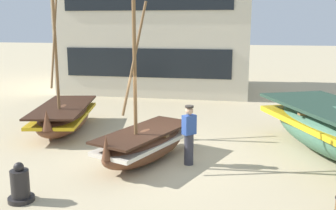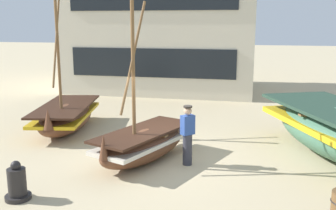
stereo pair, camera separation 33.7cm
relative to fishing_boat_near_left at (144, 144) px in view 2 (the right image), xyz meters
The scene contains 5 objects.
ground_plane 0.73m from the fishing_boat_near_left, 33.17° to the left, with size 120.00×120.00×0.00m, color tan.
fishing_boat_near_left is the anchor object (origin of this frame).
fishing_boat_far_right 4.50m from the fishing_boat_near_left, 145.38° to the left, with size 2.43×4.36×5.51m.
fisherman_by_hull 1.30m from the fishing_boat_near_left, ahead, with size 0.41×0.41×1.68m.
capstan_winch 3.65m from the fishing_boat_near_left, 125.00° to the right, with size 0.58×0.58×0.91m.
Camera 2 is at (2.54, -10.49, 3.90)m, focal length 41.68 mm.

